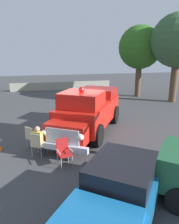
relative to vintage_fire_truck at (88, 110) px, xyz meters
The scene contains 10 objects.
ground_plane 1.28m from the vintage_fire_truck, 152.69° to the left, with size 60.00×60.00×0.00m, color #424244.
vintage_fire_truck is the anchor object (origin of this frame).
classic_hot_rod 6.22m from the vintage_fire_truck, 95.76° to the right, with size 4.13×4.58×1.46m.
lawn_chair_near_truck 3.51m from the vintage_fire_truck, 139.15° to the right, with size 0.68×0.68×1.02m.
lawn_chair_by_car 3.26m from the vintage_fire_truck, 153.58° to the right, with size 0.69×0.69×1.02m.
lawn_chair_spare 3.59m from the vintage_fire_truck, 117.98° to the right, with size 0.61×0.60×1.02m.
spectator_seated 3.37m from the vintage_fire_truck, 139.76° to the right, with size 0.60×0.65×1.29m.
oak_tree_left 10.95m from the vintage_fire_truck, 32.36° to the left, with size 4.34×4.34×7.21m.
oak_tree_distant 11.22m from the vintage_fire_truck, 50.91° to the left, with size 3.92×3.92×6.52m.
background_fence 13.66m from the vintage_fire_truck, 89.80° to the left, with size 11.19×0.12×0.90m.
Camera 1 is at (-1.98, -10.74, 4.15)m, focal length 34.37 mm.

